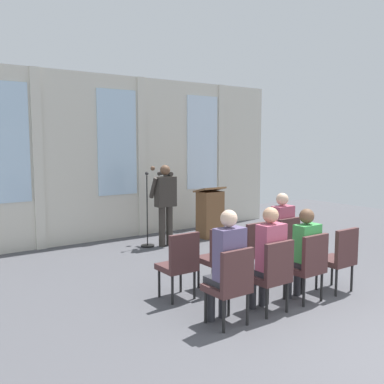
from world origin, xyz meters
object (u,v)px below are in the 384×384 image
speaker (165,199)px  chair_r0_c0 (180,262)px  chair_r0_c2 (253,248)px  audience_r1_c0 (227,262)px  lectern (210,213)px  audience_r0_c3 (280,229)px  chair_r1_c2 (308,263)px  chair_r1_c1 (272,272)px  mic_stand (147,231)px  chair_r1_c0 (231,282)px  audience_r1_c1 (268,254)px  chair_r0_c1 (219,254)px  audience_r1_c2 (304,249)px  chair_r1_c3 (339,256)px  chair_r0_c3 (283,242)px

speaker → chair_r0_c0: speaker is taller
chair_r0_c2 → audience_r1_c0: size_ratio=0.68×
lectern → audience_r0_c3: (-0.73, -2.81, 0.19)m
lectern → chair_r0_c2: size_ratio=1.23×
speaker → chair_r0_c0: (-1.51, -2.80, -0.45)m
audience_r0_c3 → chair_r1_c2: size_ratio=1.42×
chair_r1_c1 → chair_r1_c2: (0.68, 0.00, 0.00)m
mic_stand → audience_r1_c0: mic_stand is taller
lectern → chair_r1_c0: 4.83m
chair_r0_c0 → chair_r1_c0: 1.07m
speaker → audience_r1_c1: (-0.83, -3.79, -0.24)m
speaker → chair_r1_c1: size_ratio=1.80×
chair_r0_c2 → chair_r1_c1: same height
chair_r0_c1 → audience_r1_c0: 1.22m
mic_stand → audience_r1_c2: (0.20, -3.92, 0.37)m
speaker → mic_stand: speaker is taller
audience_r1_c0 → chair_r1_c3: bearing=-2.2°
audience_r0_c3 → audience_r1_c2: (-0.68, -1.07, -0.03)m
audience_r0_c3 → audience_r1_c1: audience_r1_c1 is taller
mic_stand → audience_r1_c1: bearing=-96.9°
chair_r0_c0 → chair_r0_c3: size_ratio=1.00×
chair_r0_c0 → chair_r1_c0: bearing=-90.0°
audience_r1_c2 → chair_r0_c1: bearing=124.6°
chair_r0_c2 → chair_r1_c2: (0.00, -1.07, 0.00)m
chair_r1_c2 → audience_r1_c2: size_ratio=0.74×
chair_r1_c1 → audience_r1_c0: bearing=173.4°
lectern → chair_r1_c2: 4.21m
chair_r1_c3 → speaker: bearing=97.8°
audience_r1_c1 → audience_r0_c3: bearing=38.3°
chair_r1_c0 → audience_r1_c0: audience_r1_c0 is taller
chair_r0_c2 → chair_r1_c0: (-1.36, -1.07, 0.00)m
chair_r1_c0 → chair_r1_c3: size_ratio=1.00×
chair_r1_c0 → chair_r1_c3: (2.04, 0.00, 0.00)m
chair_r0_c0 → chair_r1_c2: bearing=-38.2°
audience_r1_c0 → chair_r0_c1: bearing=55.6°
lectern → chair_r1_c1: 4.48m
speaker → mic_stand: size_ratio=1.09×
lectern → chair_r1_c2: bearing=-109.5°
audience_r1_c0 → chair_r1_c1: bearing=-6.6°
chair_r0_c3 → chair_r1_c1: same height
chair_r1_c0 → audience_r1_c2: bearing=3.5°
chair_r0_c2 → chair_r1_c3: same height
chair_r0_c2 → chair_r1_c3: 1.27m
mic_stand → chair_r0_c3: 3.07m
mic_stand → chair_r1_c0: size_ratio=1.65×
audience_r1_c1 → audience_r1_c2: bearing=0.4°
mic_stand → audience_r0_c3: size_ratio=1.17×
audience_r1_c0 → lectern: bearing=54.6°
speaker → lectern: (1.26, 0.10, -0.43)m
audience_r1_c0 → chair_r0_c0: bearing=90.0°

